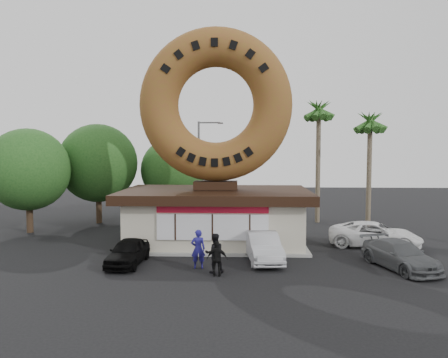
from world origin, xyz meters
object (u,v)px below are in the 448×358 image
person_right (217,259)px  car_silver (263,247)px  car_black (128,252)px  person_center (214,253)px  donut_shop (216,215)px  person_left (198,249)px  giant_donut (216,105)px  street_lamp (201,164)px  car_white (375,235)px  car_grey (400,255)px

person_right → car_silver: person_right is taller
car_black → person_center: bearing=-12.6°
donut_shop → person_left: 5.60m
donut_shop → giant_donut: size_ratio=1.23×
person_left → person_right: bearing=120.5°
person_center → car_silver: person_center is taller
person_left → person_right: (0.99, -1.31, -0.14)m
street_lamp → person_center: bearing=-82.4°
person_right → car_white: size_ratio=0.31×
car_black → car_grey: car_grey is taller
street_lamp → car_black: street_lamp is taller
street_lamp → car_silver: street_lamp is taller
giant_donut → person_right: size_ratio=5.66×
donut_shop → car_grey: donut_shop is taller
giant_donut → car_black: size_ratio=2.42×
donut_shop → street_lamp: size_ratio=1.40×
giant_donut → car_black: bearing=-129.0°
person_right → car_grey: (8.71, 1.60, -0.14)m
donut_shop → giant_donut: giant_donut is taller
car_white → car_silver: bearing=132.8°
donut_shop → street_lamp: (-1.86, 10.02, 2.72)m
car_grey → car_white: size_ratio=0.87×
person_center → car_grey: size_ratio=0.40×
person_right → car_black: bearing=-18.6°
person_left → person_center: (0.83, -0.71, -0.02)m
giant_donut → car_white: giant_donut is taller
car_silver → car_white: (6.70, 3.45, 0.01)m
person_center → car_grey: 8.93m
car_black → donut_shop: bearing=53.7°
giant_donut → car_silver: (2.67, -4.02, -7.63)m
giant_donut → street_lamp: size_ratio=1.14×
person_left → person_right: 1.64m
street_lamp → car_grey: (11.02, -15.24, -3.82)m
person_center → street_lamp: bearing=-97.1°
person_right → car_black: size_ratio=0.43×
donut_shop → car_silver: donut_shop is taller
car_silver → car_grey: bearing=-16.7°
donut_shop → giant_donut: (0.00, 0.02, 6.59)m
person_left → car_black: bearing=-14.6°
giant_donut → person_center: giant_donut is taller
car_white → person_center: bearing=137.6°
car_black → car_silver: size_ratio=0.86×
street_lamp → car_white: 15.87m
person_right → car_white: (8.91, 6.26, -0.08)m
donut_shop → person_center: donut_shop is taller
donut_shop → car_white: size_ratio=2.14×
giant_donut → person_right: bearing=-86.1°
giant_donut → person_right: (0.46, -6.84, -7.55)m
donut_shop → street_lamp: street_lamp is taller
giant_donut → car_white: size_ratio=1.74×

